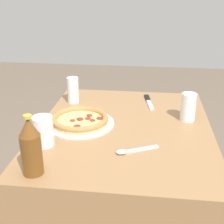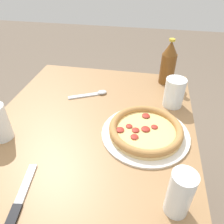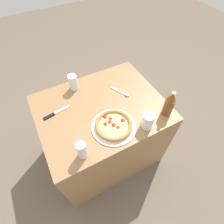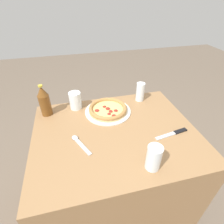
{
  "view_description": "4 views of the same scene",
  "coord_description": "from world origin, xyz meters",
  "views": [
    {
      "loc": [
        -1.27,
        -0.1,
        1.38
      ],
      "look_at": [
        0.01,
        0.06,
        0.83
      ],
      "focal_mm": 50.0,
      "sensor_mm": 36.0,
      "label": 1
    },
    {
      "loc": [
        0.59,
        0.2,
        1.3
      ],
      "look_at": [
        -0.05,
        0.08,
        0.81
      ],
      "focal_mm": 35.0,
      "sensor_mm": 36.0,
      "label": 2
    },
    {
      "loc": [
        0.32,
        0.79,
        1.8
      ],
      "look_at": [
        -0.03,
        0.13,
        0.83
      ],
      "focal_mm": 28.0,
      "sensor_mm": 36.0,
      "label": 3
    },
    {
      "loc": [
        -0.2,
        -0.75,
        1.47
      ],
      "look_at": [
        -0.0,
        0.07,
        0.86
      ],
      "focal_mm": 28.0,
      "sensor_mm": 36.0,
      "label": 4
    }
  ],
  "objects": [
    {
      "name": "ground_plane",
      "position": [
        0.0,
        0.0,
        0.0
      ],
      "size": [
        8.0,
        8.0,
        0.0
      ],
      "primitive_type": "plane",
      "color": "#6B5B4C"
    },
    {
      "name": "table",
      "position": [
        0.0,
        0.0,
        0.38
      ],
      "size": [
        0.96,
        0.77,
        0.77
      ],
      "color": "#997047",
      "rests_on": "ground_plane"
    },
    {
      "name": "pizza_salami",
      "position": [
        0.0,
        0.2,
        0.78
      ],
      "size": [
        0.31,
        0.31,
        0.04
      ],
      "color": "silver",
      "rests_on": "table"
    },
    {
      "name": "glass_red_wine",
      "position": [
        0.27,
        0.3,
        0.83
      ],
      "size": [
        0.06,
        0.06,
        0.14
      ],
      "color": "white",
      "rests_on": "table"
    },
    {
      "name": "glass_iced_tea",
      "position": [
        0.11,
        -0.29,
        0.83
      ],
      "size": [
        0.07,
        0.07,
        0.13
      ],
      "color": "white",
      "rests_on": "table"
    },
    {
      "name": "glass_water",
      "position": [
        -0.21,
        0.3,
        0.82
      ],
      "size": [
        0.08,
        0.08,
        0.12
      ],
      "color": "white",
      "rests_on": "table"
    },
    {
      "name": "beer_bottle",
      "position": [
        -0.4,
        0.28,
        0.87
      ],
      "size": [
        0.07,
        0.07,
        0.22
      ],
      "color": "brown",
      "rests_on": "table"
    },
    {
      "name": "knife",
      "position": [
        0.32,
        -0.1,
        0.77
      ],
      "size": [
        0.21,
        0.06,
        0.01
      ],
      "color": "black",
      "rests_on": "table"
    },
    {
      "name": "spoon",
      "position": [
        -0.22,
        -0.04,
        0.77
      ],
      "size": [
        0.1,
        0.17,
        0.02
      ],
      "color": "silver",
      "rests_on": "table"
    }
  ]
}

